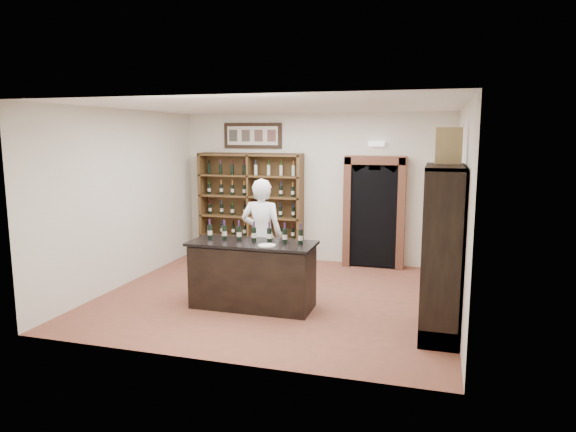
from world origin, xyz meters
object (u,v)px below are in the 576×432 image
(tasting_counter, at_px, (253,275))
(side_cabinet, at_px, (443,278))
(wine_shelf, at_px, (251,206))
(counter_bottle_0, at_px, (210,231))
(wine_crate, at_px, (449,146))
(shopkeeper, at_px, (262,236))

(tasting_counter, relative_size, side_cabinet, 0.85)
(wine_shelf, distance_m, side_cabinet, 5.02)
(counter_bottle_0, distance_m, side_cabinet, 3.48)
(wine_shelf, distance_m, tasting_counter, 3.19)
(counter_bottle_0, height_order, wine_crate, wine_crate)
(tasting_counter, distance_m, shopkeeper, 0.90)
(wine_shelf, relative_size, shopkeeper, 1.17)
(side_cabinet, xyz_separation_m, shopkeeper, (-2.84, 1.08, 0.19))
(counter_bottle_0, xyz_separation_m, wine_crate, (3.44, -0.11, 1.33))
(wine_shelf, relative_size, side_cabinet, 1.00)
(tasting_counter, bearing_deg, counter_bottle_0, 173.62)
(counter_bottle_0, relative_size, wine_crate, 0.64)
(side_cabinet, bearing_deg, counter_bottle_0, 173.70)
(tasting_counter, xyz_separation_m, side_cabinet, (2.72, -0.30, 0.26))
(shopkeeper, bearing_deg, counter_bottle_0, 46.58)
(wine_shelf, bearing_deg, shopkeeper, -65.55)
(side_cabinet, relative_size, shopkeeper, 1.17)
(tasting_counter, xyz_separation_m, counter_bottle_0, (-0.72, 0.08, 0.61))
(wine_shelf, bearing_deg, side_cabinet, -40.21)
(counter_bottle_0, distance_m, wine_crate, 3.69)
(counter_bottle_0, bearing_deg, wine_shelf, 97.59)
(side_cabinet, height_order, wine_crate, wine_crate)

